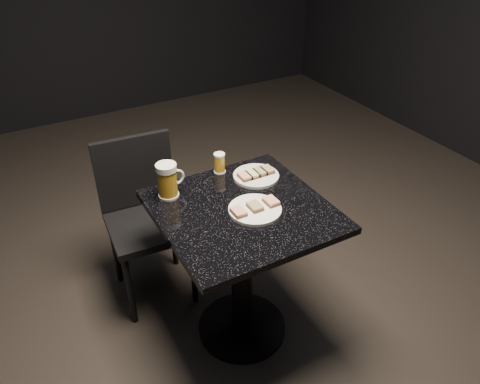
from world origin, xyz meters
name	(u,v)px	position (x,y,z in m)	size (l,w,h in m)	color
floor	(242,328)	(0.00, 0.00, 0.00)	(6.00, 6.00, 0.00)	black
plate_large	(255,210)	(0.04, -0.04, 0.76)	(0.22, 0.22, 0.01)	white
plate_small	(256,176)	(0.18, 0.19, 0.76)	(0.21, 0.21, 0.01)	silver
table	(242,252)	(0.00, 0.00, 0.51)	(0.70, 0.70, 0.75)	black
beer_mug	(168,180)	(-0.23, 0.24, 0.83)	(0.13, 0.09, 0.16)	silver
beer_tumbler	(220,163)	(0.05, 0.31, 0.80)	(0.06, 0.06, 0.10)	silver
chair	(144,211)	(-0.28, 0.53, 0.50)	(0.42, 0.42, 0.87)	black
canapes_on_plate_large	(255,206)	(0.04, -0.04, 0.77)	(0.21, 0.07, 0.02)	#4C3521
canapes_on_plate_small	(256,173)	(0.18, 0.19, 0.77)	(0.17, 0.07, 0.02)	#4C3521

